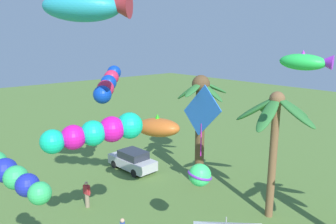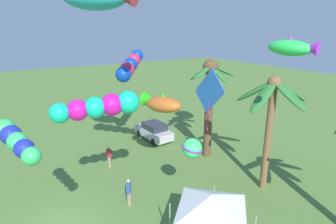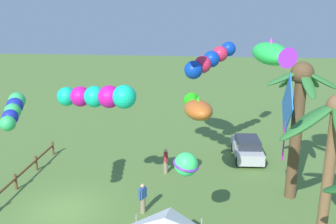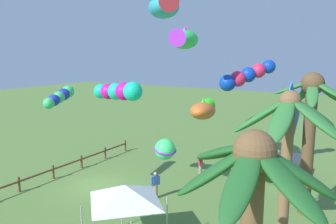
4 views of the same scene
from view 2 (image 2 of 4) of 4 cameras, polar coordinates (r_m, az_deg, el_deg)
palm_tree_0 at (r=16.61m, az=20.90°, el=1.51°), size 4.30×4.32×7.03m
palm_tree_2 at (r=20.13m, az=8.73°, el=4.37°), size 3.19×3.62×7.44m
parked_car_0 at (r=24.39m, az=-2.98°, el=-3.96°), size 4.00×1.95×1.51m
spectator_0 at (r=15.96m, az=-8.19°, el=-16.18°), size 0.48×0.40×1.59m
spectator_1 at (r=19.98m, az=-12.20°, el=-9.14°), size 0.54×0.30×1.59m
festival_tent at (r=12.34m, az=9.19°, el=-18.10°), size 2.86×2.86×2.85m
kite_tube_0 at (r=20.33m, az=-7.98°, el=9.56°), size 2.97×3.08×2.02m
kite_fish_1 at (r=12.10m, az=24.59°, el=12.14°), size 2.05×1.31×0.80m
kite_tube_2 at (r=10.66m, az=-29.23°, el=-5.12°), size 2.61×1.26×1.09m
kite_tube_3 at (r=12.15m, az=-14.14°, el=1.07°), size 1.59×3.75×1.16m
kite_fish_6 at (r=15.82m, az=-1.47°, el=1.80°), size 3.08×1.89×1.25m
kite_ball_8 at (r=13.44m, az=5.04°, el=-7.52°), size 1.45×1.45×0.98m
kite_diamond_10 at (r=19.01m, az=8.59°, el=4.12°), size 3.25×0.22×4.54m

